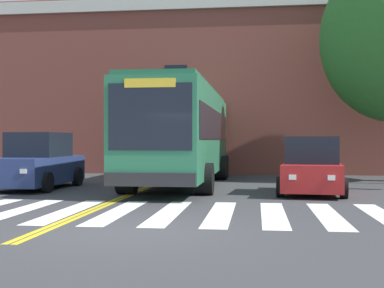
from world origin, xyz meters
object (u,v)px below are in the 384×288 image
(car_navy_near_lane, at_px, (38,163))
(car_red_far_lane, at_px, (312,168))
(city_bus, at_px, (183,133))
(car_teal_behind_bus, at_px, (217,155))

(car_navy_near_lane, relative_size, car_red_far_lane, 1.15)
(city_bus, xyz_separation_m, car_navy_near_lane, (-4.69, -2.23, -1.08))
(car_teal_behind_bus, bearing_deg, car_navy_near_lane, -111.69)
(city_bus, height_order, car_navy_near_lane, city_bus)
(city_bus, distance_m, car_navy_near_lane, 5.30)
(car_navy_near_lane, xyz_separation_m, car_teal_behind_bus, (5.11, 12.86, -0.02))
(city_bus, bearing_deg, car_red_far_lane, -33.34)
(car_navy_near_lane, distance_m, car_teal_behind_bus, 13.84)
(car_navy_near_lane, height_order, car_red_far_lane, car_navy_near_lane)
(car_red_far_lane, bearing_deg, car_navy_near_lane, 175.57)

